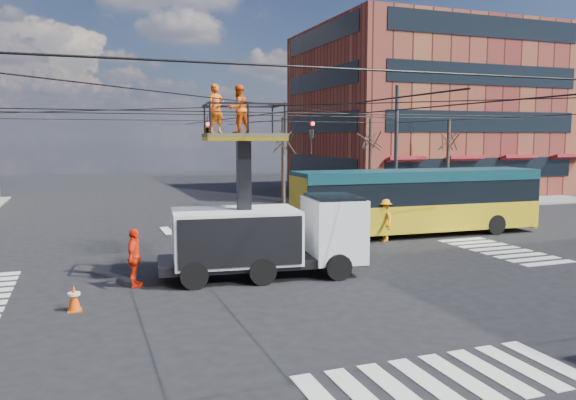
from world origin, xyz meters
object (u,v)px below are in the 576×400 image
at_px(utility_truck, 267,216).
at_px(worker_ground, 134,258).
at_px(city_bus, 417,200).
at_px(traffic_cone, 74,298).
at_px(flagger, 384,220).

xyz_separation_m(utility_truck, worker_ground, (-4.46, 0.04, -1.16)).
height_order(utility_truck, city_bus, utility_truck).
bearing_deg(traffic_cone, worker_ground, 48.01).
relative_size(city_bus, flagger, 6.21).
xyz_separation_m(utility_truck, city_bus, (9.47, 5.33, -0.39)).
distance_m(traffic_cone, flagger, 14.73).
relative_size(utility_truck, worker_ground, 3.80).
height_order(traffic_cone, worker_ground, worker_ground).
xyz_separation_m(city_bus, traffic_cone, (-15.74, -7.29, -1.35)).
bearing_deg(flagger, traffic_cone, -60.03).
bearing_deg(worker_ground, city_bus, -52.23).
xyz_separation_m(utility_truck, traffic_cone, (-6.27, -1.97, -1.73)).
relative_size(utility_truck, flagger, 3.57).
bearing_deg(utility_truck, city_bus, 35.86).
bearing_deg(worker_ground, flagger, -52.66).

